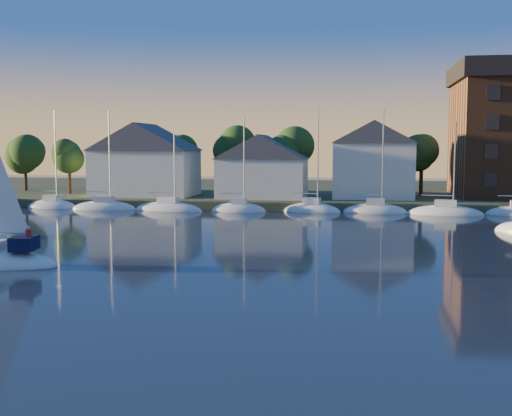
# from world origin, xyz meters

# --- Properties ---
(ground) EXTENTS (260.00, 260.00, 0.00)m
(ground) POSITION_xyz_m (0.00, 0.00, 0.00)
(ground) COLOR black
(ground) RESTS_ON ground
(shoreline_land) EXTENTS (160.00, 50.00, 2.00)m
(shoreline_land) POSITION_xyz_m (0.00, 75.00, 0.00)
(shoreline_land) COLOR #303921
(shoreline_land) RESTS_ON ground
(wooden_dock) EXTENTS (120.00, 3.00, 1.00)m
(wooden_dock) POSITION_xyz_m (0.00, 52.00, 0.00)
(wooden_dock) COLOR brown
(wooden_dock) RESTS_ON ground
(clubhouse_west) EXTENTS (13.65, 9.45, 9.64)m
(clubhouse_west) POSITION_xyz_m (-22.00, 58.00, 5.93)
(clubhouse_west) COLOR silver
(clubhouse_west) RESTS_ON shoreline_land
(clubhouse_centre) EXTENTS (11.55, 8.40, 8.08)m
(clubhouse_centre) POSITION_xyz_m (-6.00, 57.00, 5.13)
(clubhouse_centre) COLOR silver
(clubhouse_centre) RESTS_ON shoreline_land
(clubhouse_east) EXTENTS (10.50, 8.40, 9.80)m
(clubhouse_east) POSITION_xyz_m (8.00, 59.00, 6.00)
(clubhouse_east) COLOR silver
(clubhouse_east) RESTS_ON shoreline_land
(tree_line) EXTENTS (93.40, 5.40, 8.90)m
(tree_line) POSITION_xyz_m (2.00, 63.00, 7.18)
(tree_line) COLOR #3A271A
(tree_line) RESTS_ON shoreline_land
(moored_fleet) EXTENTS (95.50, 2.40, 12.05)m
(moored_fleet) POSITION_xyz_m (4.00, 49.00, 0.10)
(moored_fleet) COLOR silver
(moored_fleet) RESTS_ON ground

